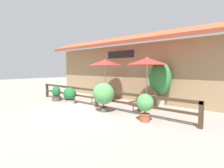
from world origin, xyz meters
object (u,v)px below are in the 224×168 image
dining_table_middle (146,98)px  potted_plant_corner_fern (145,105)px  dining_table_near (105,92)px  chair_middle_wallside (154,98)px  chair_middle_streetside (140,102)px  potted_plant_small_flowering (70,95)px  patio_umbrella_middle (147,61)px  chair_near_wallside (112,92)px  potted_plant_entrance_palm (56,94)px  chair_near_streetside (97,95)px  patio_umbrella_near (105,63)px  potted_plant_tall_tropical (104,94)px  potted_plant_broad_leaf (160,80)px

dining_table_middle → potted_plant_corner_fern: (1.04, -1.92, 0.07)m
dining_table_near → chair_middle_wallside: chair_middle_wallside is taller
chair_middle_streetside → potted_plant_small_flowering: size_ratio=0.90×
dining_table_middle → patio_umbrella_middle: bearing=0.0°
chair_near_wallside → potted_plant_entrance_palm: 3.58m
chair_near_streetside → dining_table_middle: (2.98, 0.59, 0.10)m
potted_plant_small_flowering → patio_umbrella_middle: bearing=22.9°
patio_umbrella_near → potted_plant_tall_tropical: (1.78, -1.99, -1.56)m
dining_table_middle → chair_middle_streetside: (0.06, -0.73, -0.10)m
chair_middle_streetside → potted_plant_tall_tropical: bearing=-132.2°
dining_table_middle → chair_middle_wallside: 0.74m
dining_table_near → chair_middle_wallside: (3.07, 0.60, -0.10)m
dining_table_near → chair_near_wallside: bearing=92.4°
patio_umbrella_middle → potted_plant_tall_tropical: patio_umbrella_middle is taller
chair_near_streetside → patio_umbrella_middle: size_ratio=0.33×
dining_table_near → patio_umbrella_middle: patio_umbrella_middle is taller
chair_near_wallside → potted_plant_broad_leaf: 3.37m
patio_umbrella_near → potted_plant_tall_tropical: 3.09m
patio_umbrella_near → patio_umbrella_middle: same height
potted_plant_tall_tropical → potted_plant_small_flowering: potted_plant_tall_tropical is taller
patio_umbrella_near → potted_plant_tall_tropical: bearing=-48.2°
chair_middle_wallside → chair_near_streetside: bearing=36.8°
dining_table_near → chair_near_wallside: size_ratio=1.08×
potted_plant_entrance_palm → potted_plant_tall_tropical: bearing=-1.1°
chair_near_streetside → dining_table_middle: chair_near_streetside is taller
dining_table_middle → chair_middle_wallside: chair_middle_wallside is taller
patio_umbrella_near → potted_plant_entrance_palm: size_ratio=2.79×
dining_table_middle → chair_near_wallside: bearing=164.4°
potted_plant_corner_fern → potted_plant_broad_leaf: bearing=105.7°
chair_near_wallside → potted_plant_entrance_palm: size_ratio=0.91×
potted_plant_broad_leaf → chair_middle_streetside: bearing=-93.7°
dining_table_near → potted_plant_broad_leaf: potted_plant_broad_leaf is taller
potted_plant_broad_leaf → chair_middle_wallside: bearing=-107.3°
potted_plant_small_flowering → chair_middle_streetside: bearing=13.6°
patio_umbrella_near → chair_near_streetside: 2.06m
patio_umbrella_middle → dining_table_middle: patio_umbrella_middle is taller
patio_umbrella_middle → potted_plant_entrance_palm: patio_umbrella_middle is taller
potted_plant_corner_fern → potted_plant_small_flowering: potted_plant_corner_fern is taller
chair_near_streetside → chair_near_wallside: same height
dining_table_middle → potted_plant_corner_fern: bearing=-61.6°
dining_table_middle → chair_middle_streetside: bearing=-85.0°
patio_umbrella_near → potted_plant_broad_leaf: patio_umbrella_near is taller
patio_umbrella_middle → chair_near_streetside: bearing=-168.8°
potted_plant_entrance_palm → potted_plant_small_flowering: bearing=1.8°
patio_umbrella_middle → dining_table_middle: 1.83m
dining_table_near → potted_plant_tall_tropical: size_ratio=0.67×
dining_table_near → chair_middle_wallside: 3.13m
dining_table_middle → potted_plant_small_flowering: 4.46m
dining_table_near → potted_plant_small_flowering: (-1.10, -1.87, -0.10)m
patio_umbrella_middle → patio_umbrella_near: bearing=177.5°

